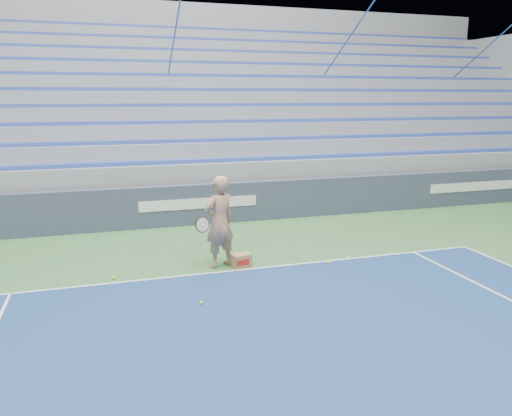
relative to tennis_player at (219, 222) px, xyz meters
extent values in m
cube|color=white|center=(0.23, -0.37, -0.93)|extent=(10.97, 0.05, 0.00)
cube|color=#383F56|center=(0.23, 3.63, -0.39)|extent=(30.00, 0.30, 1.10)
cube|color=white|center=(0.23, 3.47, -0.34)|extent=(3.20, 0.02, 0.28)
cube|color=white|center=(9.23, 3.47, -0.34)|extent=(3.40, 0.02, 0.28)
cube|color=gray|center=(0.23, 8.18, -0.39)|extent=(30.00, 8.50, 1.10)
cube|color=gray|center=(0.23, 8.18, 0.41)|extent=(30.00, 8.50, 0.50)
cube|color=#304CB0|center=(0.23, 4.31, 0.71)|extent=(29.60, 0.42, 0.11)
cube|color=gray|center=(0.23, 8.61, 0.91)|extent=(30.00, 7.65, 0.50)
cube|color=#304CB0|center=(0.23, 5.16, 1.21)|extent=(29.60, 0.42, 0.11)
cube|color=gray|center=(0.23, 9.03, 1.41)|extent=(30.00, 6.80, 0.50)
cube|color=#304CB0|center=(0.23, 6.01, 1.71)|extent=(29.60, 0.42, 0.11)
cube|color=gray|center=(0.23, 9.46, 1.91)|extent=(30.00, 5.95, 0.50)
cube|color=#304CB0|center=(0.23, 6.86, 2.21)|extent=(29.60, 0.42, 0.11)
cube|color=gray|center=(0.23, 9.88, 2.41)|extent=(30.00, 5.10, 0.50)
cube|color=#304CB0|center=(0.23, 7.71, 2.71)|extent=(29.60, 0.42, 0.11)
cube|color=gray|center=(0.23, 10.31, 2.91)|extent=(30.00, 4.25, 0.50)
cube|color=#304CB0|center=(0.23, 8.56, 3.21)|extent=(29.60, 0.42, 0.11)
cube|color=gray|center=(0.23, 10.73, 3.41)|extent=(30.00, 3.40, 0.50)
cube|color=#304CB0|center=(0.23, 9.41, 3.71)|extent=(29.60, 0.42, 0.11)
cube|color=gray|center=(0.23, 11.16, 3.91)|extent=(30.00, 2.55, 0.50)
cube|color=#304CB0|center=(0.23, 10.26, 4.21)|extent=(29.60, 0.42, 0.11)
cube|color=gray|center=(0.23, 11.58, 4.41)|extent=(30.00, 1.70, 0.50)
cube|color=#304CB0|center=(0.23, 11.11, 4.71)|extent=(29.60, 0.42, 0.11)
cube|color=gray|center=(0.23, 12.01, 4.91)|extent=(30.00, 0.85, 0.50)
cube|color=#304CB0|center=(0.23, 11.96, 5.21)|extent=(29.60, 0.42, 0.11)
cube|color=gray|center=(0.23, 12.73, 2.71)|extent=(31.00, 0.40, 7.30)
cylinder|color=#2D55A0|center=(0.23, 8.18, 3.66)|extent=(0.05, 8.53, 5.04)
cylinder|color=#2D55A0|center=(6.23, 8.18, 3.66)|extent=(0.05, 8.53, 5.04)
cylinder|color=#2D55A0|center=(12.23, 8.18, 3.66)|extent=(0.05, 8.53, 5.04)
imported|color=tan|center=(0.00, 0.00, 0.00)|extent=(0.81, 0.69, 1.89)
cylinder|color=black|center=(-0.35, -0.25, 0.01)|extent=(0.12, 0.27, 0.08)
cylinder|color=beige|center=(-0.45, -0.53, 0.11)|extent=(0.29, 0.16, 0.28)
torus|color=black|center=(-0.45, -0.53, 0.11)|extent=(0.31, 0.18, 0.30)
cube|color=#A2724E|center=(0.41, -0.15, -0.81)|extent=(0.42, 0.35, 0.27)
cube|color=#B21E19|center=(0.41, -0.29, -0.81)|extent=(0.28, 0.08, 0.12)
sphere|color=#DCEC30|center=(2.77, -0.32, -0.91)|extent=(0.07, 0.07, 0.07)
sphere|color=#DCEC30|center=(2.19, -0.54, -0.91)|extent=(0.07, 0.07, 0.07)
sphere|color=#DCEC30|center=(-2.11, -0.13, -0.91)|extent=(0.07, 0.07, 0.07)
sphere|color=#DCEC30|center=(-0.74, -1.80, -0.91)|extent=(0.07, 0.07, 0.07)
camera|label=1|loc=(-2.15, -9.54, 2.46)|focal=35.00mm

